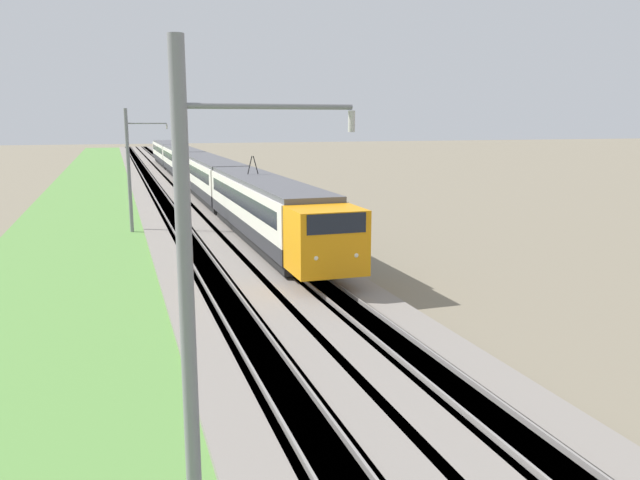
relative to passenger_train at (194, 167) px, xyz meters
name	(u,v)px	position (x,y,z in m)	size (l,w,h in m)	color
ballast_main	(163,204)	(-12.39, 4.08, -2.14)	(240.00, 4.40, 0.30)	gray
ballast_adjacent	(212,202)	(-12.39, 0.00, -2.14)	(240.00, 4.40, 0.30)	gray
track_main	(163,203)	(-12.39, 4.08, -2.13)	(240.00, 1.57, 0.45)	#4C4238
track_adjacent	(212,202)	(-12.39, 0.00, -2.13)	(240.00, 1.57, 0.45)	#4C4238
grass_verge	(90,208)	(-12.39, 9.90, -2.23)	(240.00, 9.22, 0.12)	#5B8E42
passenger_train	(194,167)	(0.00, 0.00, 0.00)	(87.15, 2.97, 4.91)	orange
catenary_mast_near	(192,325)	(-57.20, 6.91, 1.86)	(0.22, 2.56, 8.02)	slate
catenary_mast_mid	(130,170)	(-25.44, 6.91, 1.70)	(0.22, 2.56, 7.70)	slate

